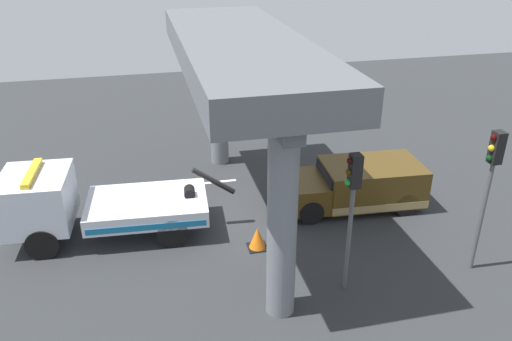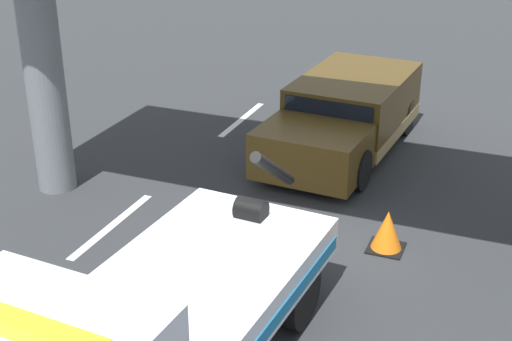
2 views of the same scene
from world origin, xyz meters
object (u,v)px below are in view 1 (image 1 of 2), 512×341
object	(u,v)px
tow_truck_white	(85,203)
traffic_cone_orange	(257,238)
towed_van_green	(355,186)
traffic_light_near	(491,172)
traffic_light_far	(352,194)

from	to	relation	value
tow_truck_white	traffic_cone_orange	size ratio (longest dim) A/B	10.19
tow_truck_white	towed_van_green	size ratio (longest dim) A/B	1.37
tow_truck_white	towed_van_green	distance (m)	9.23
tow_truck_white	traffic_cone_orange	bearing A→B (deg)	159.60
towed_van_green	traffic_light_near	bearing A→B (deg)	113.67
towed_van_green	traffic_light_near	size ratio (longest dim) A/B	1.23
towed_van_green	traffic_cone_orange	distance (m)	4.47
traffic_light_far	traffic_cone_orange	bearing A→B (deg)	-51.69
towed_van_green	traffic_light_far	bearing A→B (deg)	63.95
traffic_light_far	traffic_cone_orange	size ratio (longest dim) A/B	5.68
towed_van_green	tow_truck_white	bearing A→B (deg)	-0.33
traffic_light_far	traffic_light_near	bearing A→B (deg)	180.00
tow_truck_white	traffic_light_far	xyz separation A→B (m)	(-7.11, 4.37, 1.78)
tow_truck_white	traffic_light_near	size ratio (longest dim) A/B	1.69
towed_van_green	traffic_light_far	distance (m)	5.28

